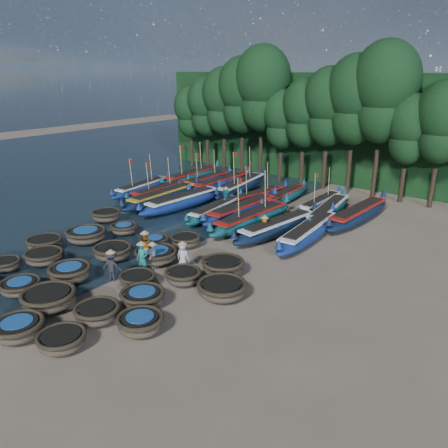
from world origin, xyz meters
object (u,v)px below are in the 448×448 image
Objects in this scene: coracle_14 at (143,297)px; long_boat_16 at (328,211)px; coracle_7 at (49,298)px; long_boat_13 at (257,196)px; coracle_17 at (156,255)px; long_boat_4 at (216,210)px; fisherman_4 at (153,255)px; coracle_21 at (124,228)px; coracle_8 at (97,312)px; coracle_19 at (222,289)px; coracle_5 at (5,264)px; long_boat_3 at (183,201)px; long_boat_5 at (242,210)px; fisherman_0 at (183,255)px; long_boat_0 at (143,187)px; long_boat_14 at (284,196)px; long_boat_11 at (221,183)px; coracle_9 at (140,323)px; fisherman_2 at (145,246)px; long_boat_12 at (242,186)px; fisherman_1 at (142,257)px; coracle_4 at (62,340)px; coracle_22 at (155,241)px; coracle_6 at (20,286)px; coracle_24 at (223,266)px; coracle_20 at (106,215)px; long_boat_6 at (252,219)px; coracle_18 at (183,276)px; coracle_13 at (137,279)px; fisherman_6 at (264,227)px; coracle_3 at (18,328)px; coracle_15 at (86,235)px; long_boat_17 at (358,214)px; long_boat_9 at (192,176)px; long_boat_15 at (320,203)px; long_boat_1 at (160,191)px; long_boat_7 at (278,227)px.

long_boat_16 is at bearing 86.15° from coracle_14.
coracle_7 is at bearing -110.96° from long_boat_16.
long_boat_13 is (-5.26, 16.99, 0.07)m from coracle_14.
coracle_17 is 0.34× the size of long_boat_4.
coracle_21 is at bearing 40.57° from fisherman_4.
coracle_21 is (-7.51, 7.60, -0.04)m from coracle_8.
coracle_8 is 5.76m from coracle_19.
coracle_5 is 7.97m from fisherman_4.
coracle_8 is 0.23× the size of long_boat_3.
fisherman_0 reaches higher than long_boat_5.
long_boat_14 is at bearing 17.83° from long_boat_0.
long_boat_11 is 6.60m from long_boat_14.
coracle_9 is 0.28× the size of long_boat_5.
coracle_7 is 1.48× the size of fisherman_2.
long_boat_12 is 9.37m from long_boat_16.
long_boat_4 is 10.41m from fisherman_1.
coracle_5 is (-8.66, 2.06, -0.01)m from coracle_4.
fisherman_2 is at bearing -57.16° from coracle_22.
coracle_6 is 10.03m from coracle_24.
coracle_7 is 1.38× the size of coracle_20.
long_boat_11 is at bearing 143.94° from long_boat_6.
coracle_19 is 1.62× the size of fisherman_0.
fisherman_0 reaches higher than coracle_18.
long_boat_5 is at bearing 72.65° from coracle_5.
coracle_9 is at bearing -46.73° from coracle_22.
coracle_13 is 0.82× the size of coracle_24.
coracle_7 is 13.60m from fisherman_6.
coracle_5 is (-6.65, 2.76, -0.08)m from coracle_3.
coracle_15 is at bearing -19.30° from fisherman_2.
long_boat_0 is 0.85× the size of long_boat_17.
long_boat_9 is (-14.00, 18.67, 0.15)m from coracle_14.
coracle_3 is at bearing -84.31° from long_boat_4.
fisherman_4 reaches higher than long_boat_11.
long_boat_15 is at bearing 67.83° from coracle_5.
long_boat_1 is at bearing 176.08° from long_boat_6.
coracle_18 is 11.48m from coracle_20.
long_boat_16 is (2.83, 15.64, 0.20)m from coracle_13.
coracle_9 is at bearing -44.23° from coracle_14.
long_boat_4 is at bearing -131.06° from long_boat_15.
coracle_5 is 0.57× the size of coracle_19.
long_boat_12 is at bearing 115.42° from coracle_9.
coracle_6 is 6.63m from fisherman_4.
coracle_19 is 0.33× the size of long_boat_5.
long_boat_0 is 15.75m from fisherman_4.
long_boat_7 is (-1.50, 13.13, 0.14)m from coracle_9.
coracle_15 is 1.75× the size of fisherman_0.
coracle_13 is 2.12m from fisherman_4.
long_boat_1 reaches higher than coracle_3.
coracle_9 is 0.90× the size of coracle_24.
long_boat_6 is (-1.67, 14.00, 0.17)m from coracle_8.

